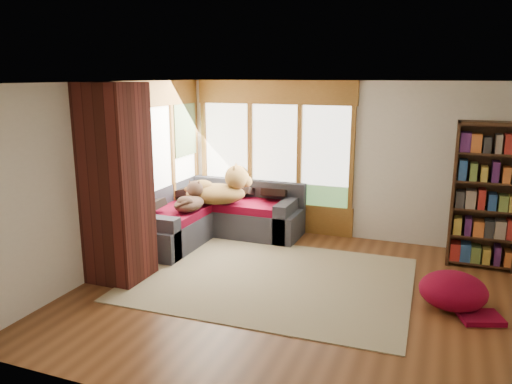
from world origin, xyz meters
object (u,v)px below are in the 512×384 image
Objects in this scene: pouf at (453,290)px; sectional_sofa at (217,219)px; bookshelf at (485,196)px; dog_tan at (221,190)px; brick_chimney at (116,184)px; dog_brindle at (191,201)px; area_rug at (271,278)px.

sectional_sofa is at bearing 159.50° from pouf.
sectional_sofa is at bearing -178.24° from bookshelf.
dog_tan is (0.09, -0.01, 0.52)m from sectional_sofa.
sectional_sofa is 0.53m from dog_tan.
brick_chimney is 3.59× the size of dog_brindle.
dog_brindle is (-0.28, -0.52, -0.10)m from dog_tan.
pouf is 0.67× the size of dog_tan.
dog_tan is at bearing -10.33° from sectional_sofa.
brick_chimney is at bearing -121.25° from dog_tan.
pouf is at bearing -22.40° from sectional_sofa.
pouf is at bearing -106.88° from dog_brindle.
brick_chimney is 1.25× the size of bookshelf.
dog_brindle reaches higher than area_rug.
area_rug is 3.20m from bookshelf.
dog_tan is (-4.00, -0.14, -0.21)m from bookshelf.
pouf is at bearing -0.49° from area_rug.
area_rug is 2.28m from pouf.
bookshelf is at bearing 77.01° from pouf.
dog_tan is at bearing 135.27° from area_rug.
dog_tan is 1.60× the size of dog_brindle.
pouf is at bearing -37.24° from dog_tan.
pouf is (-0.35, -1.52, -0.81)m from bookshelf.
sectional_sofa is 2.83× the size of pouf.
dog_tan is (-1.38, 1.37, 0.82)m from area_rug.
brick_chimney is 0.72× the size of area_rug.
sectional_sofa is (0.45, 2.05, -1.00)m from brick_chimney.
dog_brindle is at bearing 167.58° from pouf.
bookshelf is 2.67× the size of pouf.
sectional_sofa is at bearing 155.12° from dog_tan.
brick_chimney reaches higher than dog_brindle.
area_rug is 4.67× the size of pouf.
brick_chimney is 5.04m from bookshelf.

